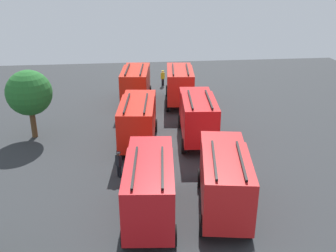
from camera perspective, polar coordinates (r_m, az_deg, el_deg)
The scene contains 11 objects.
ground_plane at distance 30.87m, azimuth -0.00°, elevation -2.40°, with size 55.97×55.97×0.00m, color #2D3033.
fire_truck_0 at distance 21.86m, azimuth 8.28°, elevation -7.47°, with size 7.50×3.70×3.88m.
fire_truck_1 at distance 30.52m, azimuth 4.38°, elevation 1.61°, with size 7.38×3.24×3.88m.
fire_truck_2 at distance 39.03m, azimuth 1.72°, elevation 6.34°, with size 7.41×3.35×3.88m.
fire_truck_3 at distance 21.01m, azimuth -2.71°, elevation -8.57°, with size 7.39×3.29×3.88m.
fire_truck_4 at distance 29.71m, azimuth -4.43°, elevation 1.02°, with size 7.42×3.39×3.88m.
fire_truck_5 at distance 39.14m, azimuth -4.74°, elevation 6.32°, with size 7.43×3.41×3.88m.
firefighter_0 at distance 45.52m, azimuth -0.77°, elevation 7.18°, with size 0.46×0.47×1.77m.
firefighter_1 at distance 25.71m, azimuth -7.24°, elevation -5.43°, with size 0.48×0.44×1.82m.
tree_1 at distance 32.44m, azimuth -19.74°, elevation 4.58°, with size 3.59×3.59×5.57m.
traffic_cone_0 at distance 37.04m, azimuth 5.64°, elevation 2.43°, with size 0.51×0.51×0.73m, color #F2600C.
Camera 1 is at (-27.85, 3.05, 12.97)m, focal length 41.48 mm.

